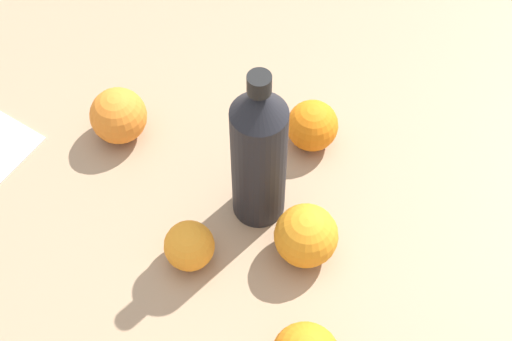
# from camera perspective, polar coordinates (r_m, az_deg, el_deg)

# --- Properties ---
(ground_plane) EXTENTS (2.40, 2.40, 0.00)m
(ground_plane) POSITION_cam_1_polar(r_m,az_deg,el_deg) (1.03, 1.04, -0.82)
(ground_plane) COLOR #9E7F60
(water_bottle) EXTENTS (0.07, 0.07, 0.25)m
(water_bottle) POSITION_cam_1_polar(r_m,az_deg,el_deg) (0.91, 0.00, 1.35)
(water_bottle) COLOR black
(water_bottle) RESTS_ON ground_plane
(orange_0) EXTENTS (0.08, 0.08, 0.08)m
(orange_0) POSITION_cam_1_polar(r_m,az_deg,el_deg) (0.94, 3.75, -4.87)
(orange_0) COLOR orange
(orange_0) RESTS_ON ground_plane
(orange_2) EXTENTS (0.08, 0.08, 0.08)m
(orange_2) POSITION_cam_1_polar(r_m,az_deg,el_deg) (1.06, -10.18, 4.10)
(orange_2) COLOR orange
(orange_2) RESTS_ON ground_plane
(orange_3) EXTENTS (0.07, 0.07, 0.07)m
(orange_3) POSITION_cam_1_polar(r_m,az_deg,el_deg) (1.04, 4.22, 3.36)
(orange_3) COLOR orange
(orange_3) RESTS_ON ground_plane
(orange_5) EXTENTS (0.06, 0.06, 0.06)m
(orange_5) POSITION_cam_1_polar(r_m,az_deg,el_deg) (0.95, -5.00, -5.62)
(orange_5) COLOR orange
(orange_5) RESTS_ON ground_plane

